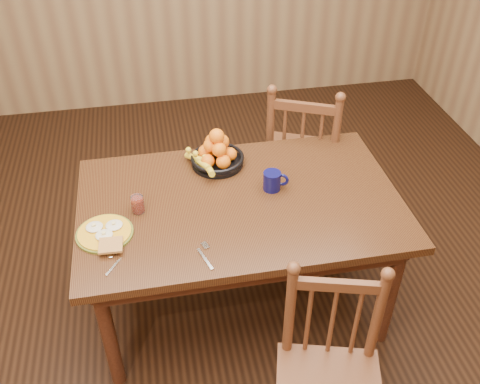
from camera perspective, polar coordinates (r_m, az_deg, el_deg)
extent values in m
cube|color=black|center=(3.19, 0.00, -11.43)|extent=(4.50, 5.00, 0.01)
cube|color=black|center=(2.68, 0.00, -1.22)|extent=(1.60, 1.00, 0.04)
cube|color=black|center=(3.05, -1.47, 2.64)|extent=(1.40, 0.04, 0.10)
cube|color=black|center=(2.43, 1.87, -8.74)|extent=(1.40, 0.04, 0.10)
cube|color=black|center=(2.91, 14.05, -0.62)|extent=(0.04, 0.84, 0.10)
cube|color=black|center=(2.72, -15.13, -4.15)|extent=(0.04, 0.84, 0.10)
cylinder|color=black|center=(2.66, -13.81, -14.71)|extent=(0.07, 0.07, 0.70)
cylinder|color=black|center=(2.85, 15.76, -10.39)|extent=(0.07, 0.07, 0.70)
cylinder|color=black|center=(3.21, -13.75, -3.39)|extent=(0.07, 0.07, 0.70)
cylinder|color=black|center=(3.38, 10.47, -0.50)|extent=(0.07, 0.07, 0.70)
cube|color=#4B2716|center=(3.48, 6.79, 3.82)|extent=(0.61, 0.60, 0.04)
cylinder|color=#4B2716|center=(3.76, 9.77, 1.78)|extent=(0.04, 0.04, 0.46)
cylinder|color=#4B2716|center=(3.79, 4.03, 2.59)|extent=(0.04, 0.04, 0.46)
cylinder|color=#4B2716|center=(3.48, 9.19, -1.64)|extent=(0.04, 0.04, 0.46)
cylinder|color=#4B2716|center=(3.51, 3.00, -0.75)|extent=(0.04, 0.04, 0.46)
cylinder|color=#4B2716|center=(3.15, 10.10, 5.48)|extent=(0.05, 0.05, 0.55)
cylinder|color=#4B2716|center=(3.18, 3.23, 6.40)|extent=(0.05, 0.05, 0.55)
cylinder|color=#4B2716|center=(3.19, 6.58, 5.15)|extent=(0.02, 0.02, 0.42)
cube|color=#4B2716|center=(3.07, 6.91, 8.98)|extent=(0.36, 0.18, 0.05)
cylinder|color=#4B2716|center=(2.62, 4.69, -19.67)|extent=(0.04, 0.04, 0.42)
cylinder|color=#4B2716|center=(2.24, 5.34, -12.62)|extent=(0.04, 0.04, 0.51)
cylinder|color=#4B2716|center=(2.28, 14.43, -12.87)|extent=(0.04, 0.04, 0.51)
cylinder|color=#4B2716|center=(2.29, 9.79, -13.56)|extent=(0.02, 0.02, 0.39)
cube|color=#4B2716|center=(2.12, 10.44, -9.78)|extent=(0.35, 0.12, 0.05)
cylinder|color=#59601E|center=(2.54, -14.23, -4.31)|extent=(0.26, 0.26, 0.01)
cylinder|color=gold|center=(2.54, -14.26, -4.19)|extent=(0.24, 0.24, 0.01)
ellipsoid|color=silver|center=(2.56, -15.28, -3.60)|extent=(0.08, 0.08, 0.01)
cube|color=#F2E08C|center=(2.56, -15.32, -3.42)|extent=(0.02, 0.02, 0.01)
ellipsoid|color=silver|center=(2.55, -13.29, -3.46)|extent=(0.08, 0.08, 0.01)
cube|color=#F2E08C|center=(2.54, -13.32, -3.27)|extent=(0.02, 0.02, 0.01)
ellipsoid|color=silver|center=(2.51, -14.30, -4.46)|extent=(0.08, 0.08, 0.01)
cube|color=#F2E08C|center=(2.50, -14.34, -4.28)|extent=(0.02, 0.02, 0.01)
cube|color=brown|center=(2.45, -13.63, -5.54)|extent=(0.11, 0.10, 0.01)
cube|color=silver|center=(2.36, -3.75, -7.14)|extent=(0.06, 0.14, 0.00)
cube|color=silver|center=(2.42, -3.74, -5.69)|extent=(0.04, 0.05, 0.00)
cube|color=silver|center=(2.38, -13.29, -7.72)|extent=(0.07, 0.11, 0.00)
ellipsoid|color=silver|center=(2.44, -13.65, -6.49)|extent=(0.03, 0.04, 0.01)
cylinder|color=#0B0B3F|center=(2.71, 3.43, 1.20)|extent=(0.09, 0.09, 0.10)
torus|color=#0B0B3F|center=(2.72, 4.49, 1.32)|extent=(0.07, 0.04, 0.07)
cylinder|color=black|center=(2.68, 3.46, 1.98)|extent=(0.08, 0.08, 0.00)
cylinder|color=silver|center=(2.61, -10.86, -1.29)|extent=(0.06, 0.06, 0.09)
cylinder|color=maroon|center=(2.62, -10.84, -1.41)|extent=(0.05, 0.05, 0.07)
cylinder|color=black|center=(2.91, -2.42, 3.14)|extent=(0.28, 0.28, 0.02)
torus|color=black|center=(2.89, -2.43, 3.71)|extent=(0.29, 0.29, 0.02)
cylinder|color=black|center=(2.91, -2.41, 3.01)|extent=(0.10, 0.10, 0.01)
sphere|color=orange|center=(2.89, -1.07, 4.06)|extent=(0.07, 0.07, 0.07)
sphere|color=orange|center=(2.94, -2.22, 4.71)|extent=(0.08, 0.08, 0.08)
sphere|color=orange|center=(2.91, -3.68, 4.30)|extent=(0.08, 0.08, 0.08)
sphere|color=orange|center=(2.84, -3.45, 3.33)|extent=(0.07, 0.07, 0.07)
sphere|color=orange|center=(2.83, -1.79, 3.24)|extent=(0.08, 0.08, 0.08)
sphere|color=orange|center=(2.87, -1.97, 5.39)|extent=(0.08, 0.08, 0.08)
sphere|color=orange|center=(2.85, -3.20, 4.97)|extent=(0.07, 0.07, 0.07)
sphere|color=orange|center=(2.81, -2.25, 4.55)|extent=(0.08, 0.08, 0.08)
sphere|color=orange|center=(2.81, -2.51, 5.96)|extent=(0.08, 0.08, 0.08)
sphere|color=orange|center=(2.89, -3.03, 5.45)|extent=(0.07, 0.07, 0.07)
cylinder|color=yellow|center=(2.85, -4.10, 3.07)|extent=(0.10, 0.17, 0.07)
cylinder|color=yellow|center=(2.88, -4.63, 3.58)|extent=(0.14, 0.15, 0.07)
cylinder|color=yellow|center=(2.81, -3.36, 2.56)|extent=(0.06, 0.18, 0.07)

